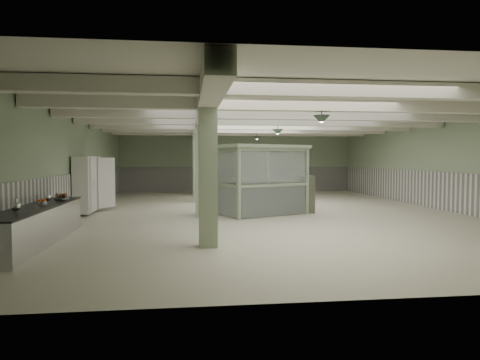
{
  "coord_description": "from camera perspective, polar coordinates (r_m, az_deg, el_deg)",
  "views": [
    {
      "loc": [
        -2.95,
        -15.83,
        2.06
      ],
      "look_at": [
        -1.2,
        -1.44,
        1.3
      ],
      "focal_mm": 32.0,
      "sensor_mm": 36.0,
      "label": 1
    }
  ],
  "objects": [
    {
      "name": "column_a",
      "position": [
        9.84,
        -4.3,
        1.48
      ],
      "size": [
        0.42,
        0.42,
        3.6
      ],
      "primitive_type": "cube",
      "color": "#9CAE8C",
      "rests_on": "floor"
    },
    {
      "name": "wainscot_back",
      "position": [
        26.0,
        -0.39,
        0.11
      ],
      "size": [
        13.9,
        0.05,
        1.5
      ],
      "primitive_type": "cube",
      "color": "white",
      "rests_on": "floor"
    },
    {
      "name": "floor",
      "position": [
        16.23,
        3.62,
        -4.3
      ],
      "size": [
        20.0,
        20.0,
        0.0
      ],
      "primitive_type": "plane",
      "color": "silver",
      "rests_on": "ground"
    },
    {
      "name": "column_b",
      "position": [
        14.84,
        -5.18,
        1.99
      ],
      "size": [
        0.42,
        0.42,
        3.6
      ],
      "primitive_type": "cube",
      "color": "#9CAE8C",
      "rests_on": "floor"
    },
    {
      "name": "pitcher_far",
      "position": [
        12.41,
        -24.25,
        -2.05
      ],
      "size": [
        0.22,
        0.24,
        0.25
      ],
      "primitive_type": null,
      "rotation": [
        0.0,
        0.0,
        -0.32
      ],
      "color": "silver",
      "rests_on": "prep_counter"
    },
    {
      "name": "guard_booth",
      "position": [
        15.85,
        2.11,
        1.74
      ],
      "size": [
        3.93,
        3.69,
        2.51
      ],
      "rotation": [
        0.0,
        0.0,
        0.42
      ],
      "color": "#8FA382",
      "rests_on": "floor"
    },
    {
      "name": "beam_c",
      "position": [
        13.72,
        5.6,
        8.68
      ],
      "size": [
        13.9,
        0.35,
        0.32
      ],
      "primitive_type": "cube",
      "color": "silver",
      "rests_on": "ceiling"
    },
    {
      "name": "wall_front",
      "position": [
        6.54,
        19.92,
        0.54
      ],
      "size": [
        14.0,
        0.02,
        3.6
      ],
      "primitive_type": "cube",
      "color": "#92A886",
      "rests_on": "floor"
    },
    {
      "name": "veg_colander",
      "position": [
        12.61,
        -22.69,
        -2.1
      ],
      "size": [
        0.41,
        0.41,
        0.18
      ],
      "primitive_type": null,
      "rotation": [
        0.0,
        0.0,
        0.02
      ],
      "color": "#3A3A3F",
      "rests_on": "prep_counter"
    },
    {
      "name": "prep_counter",
      "position": [
        11.27,
        -25.54,
        -5.45
      ],
      "size": [
        0.87,
        4.96,
        0.91
      ],
      "color": "silver",
      "rests_on": "floor"
    },
    {
      "name": "beam_a",
      "position": [
        8.94,
        12.71,
        11.68
      ],
      "size": [
        13.9,
        0.35,
        0.32
      ],
      "primitive_type": "cube",
      "color": "silver",
      "rests_on": "ceiling"
    },
    {
      "name": "pendant_back",
      "position": [
        21.63,
        2.28,
        5.62
      ],
      "size": [
        0.44,
        0.44,
        0.22
      ],
      "primitive_type": "cone",
      "rotation": [
        3.14,
        0.0,
        0.0
      ],
      "color": "#2E3E30",
      "rests_on": "ceiling"
    },
    {
      "name": "wainscot_left",
      "position": [
        16.38,
        -21.12,
        -1.79
      ],
      "size": [
        0.05,
        19.9,
        1.5
      ],
      "primitive_type": "cube",
      "color": "white",
      "rests_on": "floor"
    },
    {
      "name": "filing_cabinet",
      "position": [
        16.18,
        8.73,
        -1.89
      ],
      "size": [
        0.6,
        0.73,
        1.38
      ],
      "primitive_type": "cube",
      "rotation": [
        0.0,
        0.0,
        0.27
      ],
      "color": "#5E6050",
      "rests_on": "floor"
    },
    {
      "name": "pendant_front",
      "position": [
        11.41,
        10.82,
        7.93
      ],
      "size": [
        0.44,
        0.44,
        0.22
      ],
      "primitive_type": "cone",
      "rotation": [
        3.14,
        0.0,
        0.0
      ],
      "color": "#2E3E30",
      "rests_on": "ceiling"
    },
    {
      "name": "wall_back",
      "position": [
        26.0,
        -0.4,
        2.43
      ],
      "size": [
        14.0,
        0.02,
        3.6
      ],
      "primitive_type": "cube",
      "color": "#92A886",
      "rests_on": "floor"
    },
    {
      "name": "beam_d",
      "position": [
        16.16,
        3.67,
        7.82
      ],
      "size": [
        13.9,
        0.35,
        0.32
      ],
      "primitive_type": "cube",
      "color": "silver",
      "rests_on": "ceiling"
    },
    {
      "name": "column_d",
      "position": [
        23.83,
        -5.84,
        2.36
      ],
      "size": [
        0.42,
        0.42,
        3.6
      ],
      "primitive_type": "cube",
      "color": "#9CAE8C",
      "rests_on": "floor"
    },
    {
      "name": "wall_left",
      "position": [
        16.34,
        -21.28,
        1.89
      ],
      "size": [
        0.02,
        20.0,
        3.6
      ],
      "primitive_type": "cube",
      "color": "#92A886",
      "rests_on": "floor"
    },
    {
      "name": "orange_bowl",
      "position": [
        11.54,
        -24.86,
        -2.84
      ],
      "size": [
        0.26,
        0.26,
        0.08
      ],
      "primitive_type": "cylinder",
      "rotation": [
        0.0,
        0.0,
        -0.17
      ],
      "color": "#B2B2B7",
      "rests_on": "prep_counter"
    },
    {
      "name": "beam_g",
      "position": [
        23.55,
        0.3,
        6.31
      ],
      "size": [
        13.9,
        0.35,
        0.32
      ],
      "primitive_type": "cube",
      "color": "silver",
      "rests_on": "ceiling"
    },
    {
      "name": "wall_right",
      "position": [
        18.7,
        25.26,
        1.92
      ],
      "size": [
        0.02,
        20.0,
        3.6
      ],
      "primitive_type": "cube",
      "color": "#92A886",
      "rests_on": "floor"
    },
    {
      "name": "beam_f",
      "position": [
        21.08,
        1.15,
        6.7
      ],
      "size": [
        13.9,
        0.35,
        0.32
      ],
      "primitive_type": "cube",
      "color": "silver",
      "rests_on": "ceiling"
    },
    {
      "name": "girder",
      "position": [
        15.89,
        -5.32,
        7.75
      ],
      "size": [
        0.45,
        19.9,
        0.4
      ],
      "primitive_type": "cube",
      "color": "silver",
      "rests_on": "ceiling"
    },
    {
      "name": "column_c",
      "position": [
        19.83,
        -5.62,
        2.24
      ],
      "size": [
        0.42,
        0.42,
        3.6
      ],
      "primitive_type": "cube",
      "color": "#9CAE8C",
      "rests_on": "floor"
    },
    {
      "name": "pendant_mid",
      "position": [
        16.72,
        5.04,
        6.39
      ],
      "size": [
        0.44,
        0.44,
        0.22
      ],
      "primitive_type": "cone",
      "rotation": [
        3.14,
        0.0,
        0.0
      ],
      "color": "#2E3E30",
      "rests_on": "ceiling"
    },
    {
      "name": "wainscot_right",
      "position": [
        18.73,
        25.12,
        -1.29
      ],
      "size": [
        0.05,
        19.9,
        1.5
      ],
      "primitive_type": "cube",
      "color": "white",
      "rests_on": "floor"
    },
    {
      "name": "beam_e",
      "position": [
        18.61,
        2.24,
        7.19
      ],
      "size": [
        13.9,
        0.35,
        0.32
      ],
      "primitive_type": "cube",
      "color": "silver",
      "rests_on": "ceiling"
    },
    {
      "name": "walkin_cooler",
      "position": [
        16.74,
        -19.58,
        -0.77
      ],
      "size": [
        0.98,
        2.2,
        2.02
      ],
      "color": "white",
      "rests_on": "floor"
    },
    {
      "name": "pitcher_near",
      "position": [
        10.3,
        -27.7,
        -3.02
      ],
      "size": [
        0.22,
        0.24,
        0.28
      ],
      "primitive_type": null,
      "rotation": [
        0.0,
        0.0,
        0.14
      ],
      "color": "silver",
      "rests_on": "prep_counter"
    },
    {
      "name": "beam_b",
      "position": [
        11.3,
        8.39,
        9.88
      ],
      "size": [
        13.9,
        0.35,
        0.32
      ],
      "primitive_type": "cube",
      "color": "silver",
      "rests_on": "ceiling"
    },
    {
      "name": "ceiling",
      "position": [
        16.17,
        3.67,
        8.46
      ],
      "size": [
        14.0,
        20.0,
        0.02
      ],
      "primitive_type": "cube",
      "color": "silver",
      "rests_on": "wall_back"
    }
  ]
}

